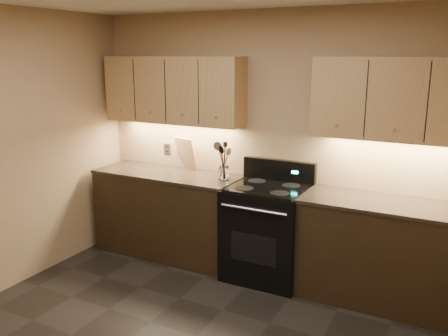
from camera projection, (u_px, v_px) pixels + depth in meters
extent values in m
cube|color=#9C865C|center=(274.00, 143.00, 4.78)|extent=(4.00, 0.04, 2.60)
cube|color=black|center=(169.00, 215.00, 5.22)|extent=(1.60, 0.60, 0.90)
cube|color=#3B3226|center=(168.00, 174.00, 5.11)|extent=(1.62, 0.62, 0.03)
cube|color=black|center=(383.00, 254.00, 4.19)|extent=(1.44, 0.60, 0.90)
cube|color=#3B3226|center=(387.00, 204.00, 4.08)|extent=(1.46, 0.62, 0.03)
cube|color=black|center=(267.00, 233.00, 4.66)|extent=(0.76, 0.65, 0.92)
cube|color=black|center=(268.00, 187.00, 4.55)|extent=(0.70, 0.60, 0.01)
cube|color=black|center=(279.00, 171.00, 4.77)|extent=(0.76, 0.07, 0.22)
cube|color=#19E5F2|center=(295.00, 172.00, 4.66)|extent=(0.06, 0.00, 0.03)
cylinder|color=silver|center=(253.00, 210.00, 4.29)|extent=(0.65, 0.02, 0.02)
cube|color=black|center=(253.00, 249.00, 4.39)|extent=(0.46, 0.00, 0.28)
cylinder|color=black|center=(244.00, 188.00, 4.50)|extent=(0.18, 0.18, 0.00)
cylinder|color=black|center=(280.00, 193.00, 4.34)|extent=(0.18, 0.18, 0.00)
cylinder|color=black|center=(257.00, 181.00, 4.76)|extent=(0.18, 0.18, 0.00)
cylinder|color=black|center=(291.00, 185.00, 4.60)|extent=(0.18, 0.18, 0.00)
cube|color=tan|center=(173.00, 90.00, 5.03)|extent=(1.60, 0.30, 0.70)
cube|color=tan|center=(399.00, 99.00, 4.00)|extent=(1.44, 0.30, 0.70)
cube|color=#B2B5BA|center=(167.00, 149.00, 5.40)|extent=(0.08, 0.01, 0.12)
cylinder|color=white|center=(224.00, 172.00, 4.83)|extent=(0.13, 0.13, 0.14)
cylinder|color=white|center=(224.00, 178.00, 4.84)|extent=(0.11, 0.11, 0.02)
cube|color=tan|center=(186.00, 153.00, 5.24)|extent=(0.30, 0.18, 0.35)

